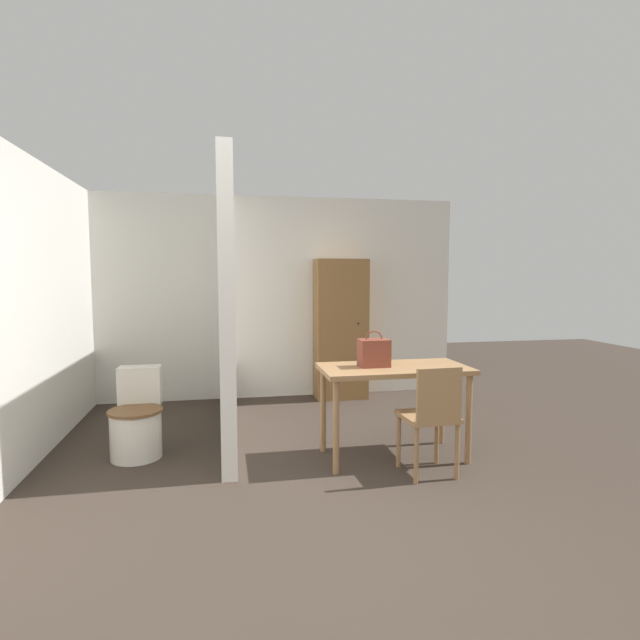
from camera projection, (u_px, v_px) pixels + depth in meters
ground_plane at (319, 569)px, 2.62m from camera, size 16.00×16.00×0.00m
wall_back at (262, 298)px, 6.24m from camera, size 4.96×0.12×2.50m
wall_left at (23, 311)px, 3.96m from camera, size 0.12×4.77×2.50m
partition_wall at (226, 304)px, 4.85m from camera, size 0.12×2.56×2.50m
dining_table at (394, 378)px, 4.16m from camera, size 1.22×0.63×0.78m
wooden_chair at (431, 415)px, 3.78m from camera, size 0.41×0.41×0.86m
toilet at (137, 422)px, 4.24m from camera, size 0.44×0.59×0.73m
handbag at (374, 353)px, 4.14m from camera, size 0.25×0.18×0.30m
wooden_cabinet at (341, 329)px, 6.20m from camera, size 0.63×0.40×1.73m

